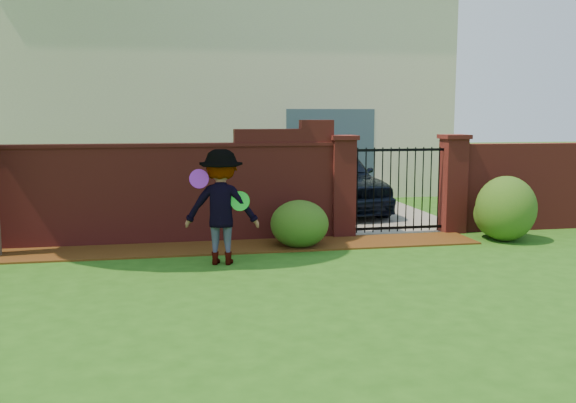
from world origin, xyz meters
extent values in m
cube|color=#225214|center=(0.00, 0.00, -0.01)|extent=(80.00, 80.00, 0.01)
cube|color=#3E210B|center=(-0.95, 3.34, 0.01)|extent=(11.10, 1.08, 0.03)
cube|color=maroon|center=(-2.15, 4.00, 0.85)|extent=(8.70, 0.25, 1.70)
cube|color=maroon|center=(1.30, 4.00, 1.85)|extent=(1.80, 0.25, 0.30)
cube|color=maroon|center=(1.90, 4.00, 2.08)|extent=(0.60, 0.25, 0.16)
cube|color=maroon|center=(-2.15, 4.00, 1.73)|extent=(8.70, 0.31, 0.06)
cube|color=maroon|center=(6.60, 4.00, 0.85)|extent=(4.00, 0.25, 1.70)
cube|color=maroon|center=(2.40, 4.00, 0.90)|extent=(0.42, 0.42, 1.80)
cube|color=maroon|center=(2.40, 4.00, 1.84)|extent=(0.50, 0.50, 0.08)
cube|color=maroon|center=(4.60, 4.00, 0.90)|extent=(0.42, 0.42, 1.80)
cube|color=maroon|center=(4.60, 4.00, 1.84)|extent=(0.50, 0.50, 0.08)
cylinder|color=black|center=(2.69, 4.00, 0.85)|extent=(0.02, 0.02, 1.60)
cylinder|color=black|center=(2.85, 4.00, 0.85)|extent=(0.02, 0.02, 1.60)
cylinder|color=black|center=(3.01, 4.00, 0.85)|extent=(0.02, 0.02, 1.60)
cylinder|color=black|center=(3.18, 4.00, 0.85)|extent=(0.02, 0.02, 1.60)
cylinder|color=black|center=(3.34, 4.00, 0.85)|extent=(0.02, 0.02, 1.60)
cylinder|color=black|center=(3.50, 4.00, 0.85)|extent=(0.02, 0.02, 1.60)
cylinder|color=black|center=(3.66, 4.00, 0.85)|extent=(0.02, 0.02, 1.60)
cylinder|color=black|center=(3.82, 4.00, 0.85)|extent=(0.02, 0.02, 1.60)
cylinder|color=black|center=(3.99, 4.00, 0.85)|extent=(0.02, 0.02, 1.60)
cylinder|color=black|center=(4.15, 4.00, 0.85)|extent=(0.02, 0.02, 1.60)
cylinder|color=black|center=(4.31, 4.00, 0.85)|extent=(0.02, 0.02, 1.60)
cube|color=black|center=(3.50, 4.00, 0.12)|extent=(1.78, 0.03, 0.05)
cube|color=black|center=(3.50, 4.00, 1.60)|extent=(1.78, 0.03, 0.05)
cube|color=gray|center=(3.50, 8.00, 0.01)|extent=(3.20, 8.00, 0.01)
cube|color=beige|center=(1.00, 12.00, 3.00)|extent=(12.00, 6.00, 6.00)
cube|color=#384C5B|center=(3.50, 9.05, 1.20)|extent=(2.40, 0.12, 2.40)
imported|color=black|center=(3.02, 6.91, 0.75)|extent=(2.12, 4.55, 1.51)
ellipsoid|color=#1F4C16|center=(1.41, 3.17, 0.41)|extent=(1.00, 1.00, 0.81)
ellipsoid|color=#1F4C16|center=(5.16, 3.02, 0.59)|extent=(1.07, 1.07, 1.17)
ellipsoid|color=#1F4C16|center=(5.20, 3.20, 0.45)|extent=(1.02, 1.02, 0.90)
imported|color=gray|center=(0.00, 2.22, 0.87)|extent=(1.24, 0.87, 1.74)
cylinder|color=purple|center=(-0.32, 2.13, 1.32)|extent=(0.29, 0.11, 0.29)
cylinder|color=green|center=(0.27, 2.07, 0.98)|extent=(0.30, 0.16, 0.30)
camera|label=1|loc=(-0.79, -7.13, 2.26)|focal=39.12mm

